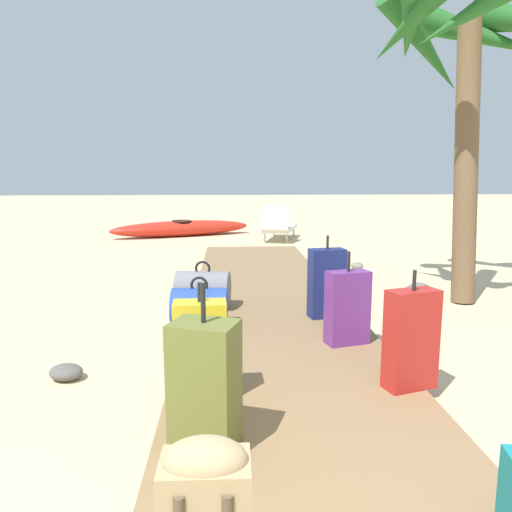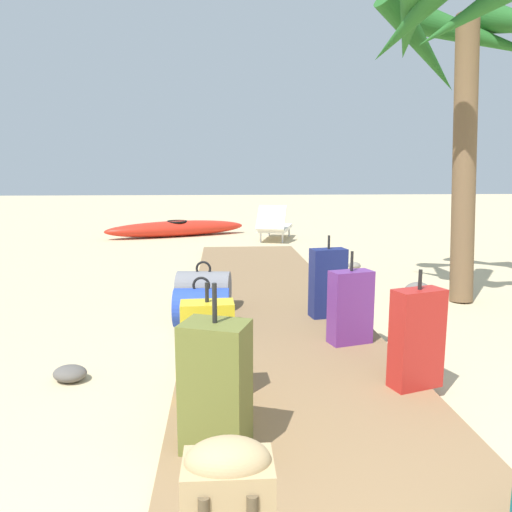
{
  "view_description": "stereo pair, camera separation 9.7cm",
  "coord_description": "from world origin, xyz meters",
  "px_view_note": "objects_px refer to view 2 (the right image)",
  "views": [
    {
      "loc": [
        -0.44,
        -0.71,
        1.47
      ],
      "look_at": [
        -0.13,
        4.73,
        0.55
      ],
      "focal_mm": 34.23,
      "sensor_mm": 36.0,
      "label": 1
    },
    {
      "loc": [
        -0.53,
        -0.7,
        1.47
      ],
      "look_at": [
        -0.13,
        4.73,
        0.55
      ],
      "focal_mm": 34.23,
      "sensor_mm": 36.0,
      "label": 2
    }
  ],
  "objects_px": {
    "duffel_bag_blue": "(202,307)",
    "duffel_bag_grey": "(204,289)",
    "lounge_chair": "(275,226)",
    "suitcase_purple": "(350,307)",
    "suitcase_red": "(417,338)",
    "suitcase_yellow": "(208,351)",
    "suitcase_olive": "(216,387)",
    "kayak": "(177,228)",
    "palm_tree_far_right": "(470,43)",
    "suitcase_navy": "(328,283)"
  },
  "relations": [
    {
      "from": "suitcase_navy",
      "to": "palm_tree_far_right",
      "type": "xyz_separation_m",
      "value": [
        1.72,
        0.89,
        2.47
      ]
    },
    {
      "from": "lounge_chair",
      "to": "suitcase_red",
      "type": "bearing_deg",
      "value": -89.57
    },
    {
      "from": "duffel_bag_blue",
      "to": "duffel_bag_grey",
      "type": "relative_size",
      "value": 0.87
    },
    {
      "from": "suitcase_red",
      "to": "palm_tree_far_right",
      "type": "height_order",
      "value": "palm_tree_far_right"
    },
    {
      "from": "suitcase_purple",
      "to": "kayak",
      "type": "distance_m",
      "value": 8.07
    },
    {
      "from": "suitcase_purple",
      "to": "suitcase_yellow",
      "type": "distance_m",
      "value": 1.49
    },
    {
      "from": "suitcase_olive",
      "to": "suitcase_red",
      "type": "bearing_deg",
      "value": 26.55
    },
    {
      "from": "kayak",
      "to": "suitcase_navy",
      "type": "bearing_deg",
      "value": -73.65
    },
    {
      "from": "duffel_bag_blue",
      "to": "suitcase_red",
      "type": "distance_m",
      "value": 2.02
    },
    {
      "from": "duffel_bag_grey",
      "to": "suitcase_purple",
      "type": "distance_m",
      "value": 1.71
    },
    {
      "from": "palm_tree_far_right",
      "to": "kayak",
      "type": "distance_m",
      "value": 7.7
    },
    {
      "from": "suitcase_yellow",
      "to": "duffel_bag_grey",
      "type": "bearing_deg",
      "value": 92.53
    },
    {
      "from": "suitcase_yellow",
      "to": "kayak",
      "type": "distance_m",
      "value": 8.79
    },
    {
      "from": "duffel_bag_grey",
      "to": "kayak",
      "type": "bearing_deg",
      "value": 97.22
    },
    {
      "from": "suitcase_red",
      "to": "suitcase_purple",
      "type": "bearing_deg",
      "value": 103.45
    },
    {
      "from": "duffel_bag_grey",
      "to": "lounge_chair",
      "type": "height_order",
      "value": "lounge_chair"
    },
    {
      "from": "suitcase_purple",
      "to": "suitcase_yellow",
      "type": "height_order",
      "value": "suitcase_purple"
    },
    {
      "from": "duffel_bag_grey",
      "to": "suitcase_yellow",
      "type": "height_order",
      "value": "suitcase_yellow"
    },
    {
      "from": "suitcase_red",
      "to": "palm_tree_far_right",
      "type": "bearing_deg",
      "value": 59.38
    },
    {
      "from": "suitcase_yellow",
      "to": "kayak",
      "type": "height_order",
      "value": "suitcase_yellow"
    },
    {
      "from": "suitcase_olive",
      "to": "suitcase_yellow",
      "type": "xyz_separation_m",
      "value": [
        -0.05,
        0.57,
        -0.02
      ]
    },
    {
      "from": "suitcase_yellow",
      "to": "lounge_chair",
      "type": "xyz_separation_m",
      "value": [
        1.3,
        7.89,
        -0.07
      ]
    },
    {
      "from": "kayak",
      "to": "suitcase_olive",
      "type": "bearing_deg",
      "value": -83.96
    },
    {
      "from": "duffel_bag_grey",
      "to": "suitcase_yellow",
      "type": "bearing_deg",
      "value": -87.47
    },
    {
      "from": "kayak",
      "to": "suitcase_yellow",
      "type": "bearing_deg",
      "value": -83.91
    },
    {
      "from": "suitcase_navy",
      "to": "lounge_chair",
      "type": "xyz_separation_m",
      "value": [
        0.17,
        6.17,
        -0.09
      ]
    },
    {
      "from": "lounge_chair",
      "to": "duffel_bag_blue",
      "type": "bearing_deg",
      "value": -102.27
    },
    {
      "from": "suitcase_purple",
      "to": "suitcase_olive",
      "type": "bearing_deg",
      "value": -125.87
    },
    {
      "from": "duffel_bag_blue",
      "to": "lounge_chair",
      "type": "xyz_separation_m",
      "value": [
        1.39,
        6.4,
        0.07
      ]
    },
    {
      "from": "suitcase_navy",
      "to": "kayak",
      "type": "bearing_deg",
      "value": 106.35
    },
    {
      "from": "suitcase_navy",
      "to": "kayak",
      "type": "relative_size",
      "value": 0.24
    },
    {
      "from": "duffel_bag_blue",
      "to": "suitcase_olive",
      "type": "xyz_separation_m",
      "value": [
        0.15,
        -2.05,
        0.16
      ]
    },
    {
      "from": "suitcase_red",
      "to": "suitcase_olive",
      "type": "distance_m",
      "value": 1.46
    },
    {
      "from": "suitcase_purple",
      "to": "suitcase_olive",
      "type": "distance_m",
      "value": 1.87
    },
    {
      "from": "suitcase_olive",
      "to": "lounge_chair",
      "type": "relative_size",
      "value": 0.53
    },
    {
      "from": "lounge_chair",
      "to": "suitcase_navy",
      "type": "bearing_deg",
      "value": -91.56
    },
    {
      "from": "suitcase_olive",
      "to": "palm_tree_far_right",
      "type": "xyz_separation_m",
      "value": [
        2.79,
        3.17,
        2.47
      ]
    },
    {
      "from": "suitcase_navy",
      "to": "lounge_chair",
      "type": "bearing_deg",
      "value": 88.44
    },
    {
      "from": "palm_tree_far_right",
      "to": "duffel_bag_grey",
      "type": "bearing_deg",
      "value": -170.79
    },
    {
      "from": "kayak",
      "to": "lounge_chair",
      "type": "bearing_deg",
      "value": -20.97
    },
    {
      "from": "duffel_bag_grey",
      "to": "lounge_chair",
      "type": "distance_m",
      "value": 5.93
    },
    {
      "from": "suitcase_navy",
      "to": "suitcase_red",
      "type": "distance_m",
      "value": 1.64
    },
    {
      "from": "suitcase_navy",
      "to": "kayak",
      "type": "height_order",
      "value": "suitcase_navy"
    },
    {
      "from": "suitcase_olive",
      "to": "suitcase_yellow",
      "type": "distance_m",
      "value": 0.57
    },
    {
      "from": "suitcase_navy",
      "to": "suitcase_olive",
      "type": "height_order",
      "value": "suitcase_olive"
    },
    {
      "from": "kayak",
      "to": "suitcase_red",
      "type": "bearing_deg",
      "value": -75.18
    },
    {
      "from": "suitcase_navy",
      "to": "suitcase_yellow",
      "type": "distance_m",
      "value": 2.05
    },
    {
      "from": "lounge_chair",
      "to": "kayak",
      "type": "xyz_separation_m",
      "value": [
        -2.23,
        0.85,
        -0.14
      ]
    },
    {
      "from": "suitcase_yellow",
      "to": "kayak",
      "type": "relative_size",
      "value": 0.22
    },
    {
      "from": "suitcase_red",
      "to": "suitcase_olive",
      "type": "xyz_separation_m",
      "value": [
        -1.3,
        -0.65,
        0.01
      ]
    }
  ]
}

